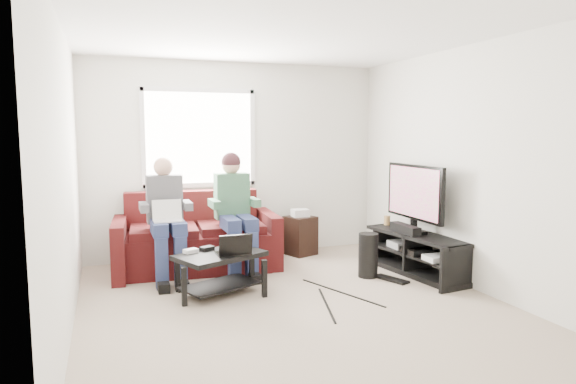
{
  "coord_description": "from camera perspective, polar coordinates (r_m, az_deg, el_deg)",
  "views": [
    {
      "loc": [
        -1.69,
        -4.53,
        1.68
      ],
      "look_at": [
        0.15,
        0.6,
        1.04
      ],
      "focal_mm": 32.0,
      "sensor_mm": 36.0,
      "label": 1
    }
  ],
  "objects": [
    {
      "name": "wall_left",
      "position": [
        4.55,
        -23.59,
        1.34
      ],
      "size": [
        0.0,
        4.5,
        4.5
      ],
      "primitive_type": "plane",
      "rotation": [
        1.57,
        0.0,
        1.57
      ],
      "color": "silver",
      "rests_on": "floor"
    },
    {
      "name": "person_right",
      "position": [
        6.11,
        -5.94,
        -1.32
      ],
      "size": [
        0.4,
        0.71,
        1.43
      ],
      "color": "navy",
      "rests_on": "sofa"
    },
    {
      "name": "floor",
      "position": [
        5.11,
        0.7,
        -12.48
      ],
      "size": [
        4.5,
        4.5,
        0.0
      ],
      "primitive_type": "plane",
      "color": "tan",
      "rests_on": "ground"
    },
    {
      "name": "controller_a",
      "position": [
        5.43,
        -10.75,
        -6.45
      ],
      "size": [
        0.16,
        0.14,
        0.04
      ],
      "primitive_type": "cube",
      "rotation": [
        0.0,
        0.0,
        0.42
      ],
      "color": "silver",
      "rests_on": "coffee_table"
    },
    {
      "name": "laptop_silver",
      "position": [
        5.81,
        -13.19,
        -2.61
      ],
      "size": [
        0.34,
        0.25,
        0.24
      ],
      "primitive_type": null,
      "rotation": [
        0.0,
        0.0,
        0.08
      ],
      "color": "silver",
      "rests_on": "person_left"
    },
    {
      "name": "console_black",
      "position": [
        6.26,
        14.49,
        -6.32
      ],
      "size": [
        0.38,
        0.3,
        0.07
      ],
      "primitive_type": "cube",
      "color": "black",
      "rests_on": "tv_stand"
    },
    {
      "name": "controller_b",
      "position": [
        5.52,
        -9.0,
        -6.2
      ],
      "size": [
        0.17,
        0.14,
        0.04
      ],
      "primitive_type": "cube",
      "rotation": [
        0.0,
        0.0,
        0.46
      ],
      "color": "black",
      "rests_on": "coffee_table"
    },
    {
      "name": "console_grey",
      "position": [
        6.54,
        12.76,
        -5.67
      ],
      "size": [
        0.34,
        0.26,
        0.08
      ],
      "primitive_type": "cube",
      "color": "gray",
      "rests_on": "tv_stand"
    },
    {
      "name": "ceiling",
      "position": [
        4.92,
        0.75,
        17.48
      ],
      "size": [
        4.5,
        4.5,
        0.0
      ],
      "primitive_type": "plane",
      "rotation": [
        3.14,
        0.0,
        0.0
      ],
      "color": "white",
      "rests_on": "wall_back"
    },
    {
      "name": "end_table",
      "position": [
        7.07,
        1.37,
        -4.71
      ],
      "size": [
        0.36,
        0.36,
        0.63
      ],
      "color": "black",
      "rests_on": "floor"
    },
    {
      "name": "wall_back",
      "position": [
        6.99,
        -5.74,
        3.56
      ],
      "size": [
        4.5,
        0.0,
        4.5
      ],
      "primitive_type": "plane",
      "rotation": [
        1.57,
        0.0,
        0.0
      ],
      "color": "silver",
      "rests_on": "floor"
    },
    {
      "name": "subwoofer",
      "position": [
        6.06,
        8.9,
        -6.96
      ],
      "size": [
        0.23,
        0.23,
        0.51
      ],
      "primitive_type": "cylinder",
      "color": "black",
      "rests_on": "floor"
    },
    {
      "name": "soundbar",
      "position": [
        6.27,
        12.87,
        -4.0
      ],
      "size": [
        0.12,
        0.5,
        0.1
      ],
      "primitive_type": "cube",
      "color": "black",
      "rests_on": "tv_stand"
    },
    {
      "name": "tv_stand",
      "position": [
        6.32,
        14.21,
        -6.9
      ],
      "size": [
        0.62,
        1.51,
        0.48
      ],
      "color": "black",
      "rests_on": "floor"
    },
    {
      "name": "window",
      "position": [
        6.86,
        -9.81,
        5.94
      ],
      "size": [
        1.48,
        0.04,
        1.28
      ],
      "color": "white",
      "rests_on": "wall_back"
    },
    {
      "name": "laptop_black",
      "position": [
        5.29,
        -6.13,
        -5.6
      ],
      "size": [
        0.4,
        0.33,
        0.24
      ],
      "primitive_type": null,
      "rotation": [
        0.0,
        0.0,
        0.3
      ],
      "color": "black",
      "rests_on": "coffee_table"
    },
    {
      "name": "console_white",
      "position": [
        5.98,
        16.38,
        -7.04
      ],
      "size": [
        0.3,
        0.22,
        0.06
      ],
      "primitive_type": "cube",
      "color": "silver",
      "rests_on": "tv_stand"
    },
    {
      "name": "drink_cup",
      "position": [
        6.75,
        10.96,
        -3.11
      ],
      "size": [
        0.08,
        0.08,
        0.12
      ],
      "primitive_type": "cylinder",
      "color": "#A27A46",
      "rests_on": "tv_stand"
    },
    {
      "name": "person_left",
      "position": [
        5.97,
        -13.37,
        -2.25
      ],
      "size": [
        0.4,
        0.71,
        1.39
      ],
      "color": "navy",
      "rests_on": "sofa"
    },
    {
      "name": "tv",
      "position": [
        6.27,
        13.88,
        -0.24
      ],
      "size": [
        0.12,
        1.1,
        0.81
      ],
      "color": "black",
      "rests_on": "tv_stand"
    },
    {
      "name": "wall_right",
      "position": [
        5.85,
        19.43,
        2.59
      ],
      "size": [
        0.0,
        4.5,
        4.5
      ],
      "primitive_type": "plane",
      "rotation": [
        1.57,
        0.0,
        -1.57
      ],
      "color": "silver",
      "rests_on": "floor"
    },
    {
      "name": "controller_c",
      "position": [
        5.57,
        -4.87,
        -6.01
      ],
      "size": [
        0.16,
        0.14,
        0.04
      ],
      "primitive_type": "cube",
      "rotation": [
        0.0,
        0.0,
        0.39
      ],
      "color": "gray",
      "rests_on": "coffee_table"
    },
    {
      "name": "coffee_table",
      "position": [
        5.4,
        -7.56,
        -7.95
      ],
      "size": [
        1.01,
        0.83,
        0.44
      ],
      "color": "black",
      "rests_on": "floor"
    },
    {
      "name": "wall_front",
      "position": [
        2.86,
        16.68,
        -1.25
      ],
      "size": [
        4.5,
        0.0,
        4.5
      ],
      "primitive_type": "plane",
      "rotation": [
        -1.57,
        0.0,
        0.0
      ],
      "color": "silver",
      "rests_on": "floor"
    },
    {
      "name": "keyboard_floor",
      "position": [
        6.04,
        11.39,
        -9.47
      ],
      "size": [
        0.28,
        0.45,
        0.02
      ],
      "primitive_type": "cube",
      "rotation": [
        0.0,
        0.0,
        0.35
      ],
      "color": "black",
      "rests_on": "floor"
    },
    {
      "name": "sofa",
      "position": [
        6.46,
        -10.09,
        -5.4
      ],
      "size": [
        2.04,
        1.06,
        0.93
      ],
      "color": "#411010",
      "rests_on": "floor"
    }
  ]
}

